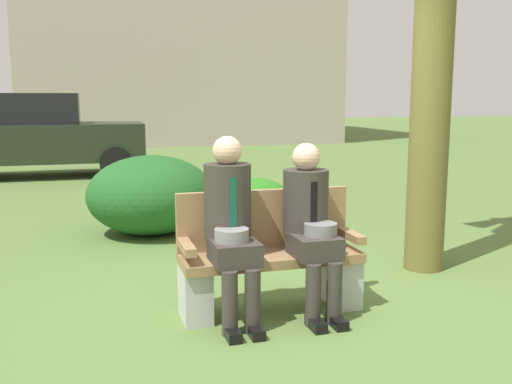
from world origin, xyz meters
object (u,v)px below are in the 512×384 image
(park_bench, at_px, (269,259))
(seated_man_right, at_px, (310,220))
(seated_man_left, at_px, (231,220))
(shrub_mid_lawn, at_px, (151,195))
(parked_car_near, at_px, (43,136))
(shrub_near_bench, at_px, (255,202))

(park_bench, xyz_separation_m, seated_man_right, (0.28, -0.13, 0.31))
(seated_man_left, bearing_deg, park_bench, 20.51)
(seated_man_right, relative_size, shrub_mid_lawn, 0.85)
(park_bench, relative_size, parked_car_near, 0.34)
(shrub_mid_lawn, height_order, parked_car_near, parked_car_near)
(shrub_mid_lawn, bearing_deg, parked_car_near, 105.21)
(parked_car_near, bearing_deg, shrub_near_bench, -62.90)
(seated_man_left, bearing_deg, parked_car_near, 101.92)
(shrub_mid_lawn, bearing_deg, seated_man_right, -73.33)
(seated_man_left, distance_m, shrub_near_bench, 3.23)
(seated_man_left, bearing_deg, shrub_near_bench, 70.98)
(shrub_near_bench, bearing_deg, shrub_mid_lawn, -174.50)
(park_bench, xyz_separation_m, shrub_mid_lawn, (-0.59, 2.77, 0.07))
(seated_man_right, xyz_separation_m, shrub_mid_lawn, (-0.87, 2.90, -0.24))
(seated_man_right, distance_m, parked_car_near, 8.95)
(seated_man_right, distance_m, shrub_mid_lawn, 3.04)
(seated_man_right, height_order, shrub_near_bench, seated_man_right)
(park_bench, relative_size, seated_man_right, 1.07)
(shrub_near_bench, xyz_separation_m, parked_car_near, (-2.86, 5.59, 0.54))
(seated_man_left, relative_size, seated_man_right, 1.05)
(shrub_near_bench, bearing_deg, seated_man_left, -109.02)
(shrub_near_bench, distance_m, shrub_mid_lawn, 1.32)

